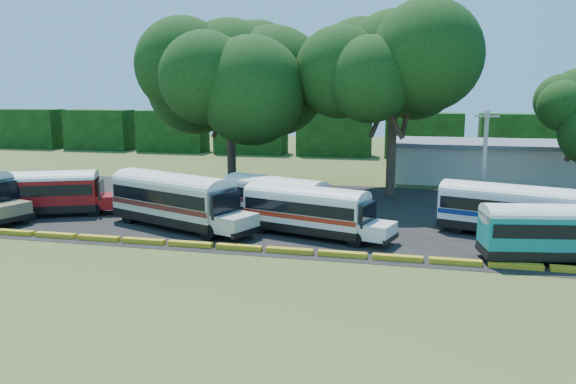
% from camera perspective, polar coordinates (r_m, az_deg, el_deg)
% --- Properties ---
extents(ground, '(160.00, 160.00, 0.00)m').
position_cam_1_polar(ground, '(32.24, -8.10, -6.17)').
color(ground, '#35521B').
rests_on(ground, ground).
extents(asphalt_strip, '(64.00, 24.00, 0.02)m').
position_cam_1_polar(asphalt_strip, '(43.03, -1.09, -1.82)').
color(asphalt_strip, black).
rests_on(asphalt_strip, ground).
extents(curb, '(53.70, 0.45, 0.30)m').
position_cam_1_polar(curb, '(33.10, -7.48, -5.44)').
color(curb, gold).
rests_on(curb, ground).
extents(terminal_building, '(19.00, 9.00, 4.00)m').
position_cam_1_polar(terminal_building, '(59.56, 19.47, 2.99)').
color(terminal_building, beige).
rests_on(terminal_building, ground).
extents(treeline_backdrop, '(130.00, 4.00, 6.00)m').
position_cam_1_polar(treeline_backdrop, '(77.83, 4.73, 5.89)').
color(treeline_backdrop, black).
rests_on(treeline_backdrop, ground).
extents(bus_red, '(10.15, 6.22, 3.29)m').
position_cam_1_polar(bus_red, '(44.49, -23.69, 0.16)').
color(bus_red, black).
rests_on(bus_red, ground).
extents(bus_cream_west, '(11.30, 6.79, 3.65)m').
position_cam_1_polar(bus_cream_west, '(38.01, -11.44, -0.52)').
color(bus_cream_west, black).
rests_on(bus_cream_west, ground).
extents(bus_cream_east, '(9.51, 5.53, 3.06)m').
position_cam_1_polar(bus_cream_east, '(39.54, -1.08, -0.38)').
color(bus_cream_east, black).
rests_on(bus_cream_east, ground).
extents(bus_white_red, '(9.94, 5.03, 3.18)m').
position_cam_1_polar(bus_white_red, '(35.19, 2.15, -1.64)').
color(bus_white_red, black).
rests_on(bus_white_red, ground).
extents(bus_white_blue, '(10.37, 5.45, 3.32)m').
position_cam_1_polar(bus_white_blue, '(37.62, 21.82, -1.47)').
color(bus_white_blue, black).
rests_on(bus_white_blue, ground).
extents(bus_teal, '(9.86, 3.94, 3.16)m').
position_cam_1_polar(bus_teal, '(33.18, 26.10, -3.44)').
color(bus_teal, black).
rests_on(bus_teal, ground).
extents(tree_west, '(13.13, 13.13, 15.38)m').
position_cam_1_polar(tree_west, '(51.80, -5.91, 11.92)').
color(tree_west, '#35241A').
rests_on(tree_west, ground).
extents(tree_center, '(12.03, 12.03, 15.68)m').
position_cam_1_polar(tree_center, '(48.91, 10.74, 12.71)').
color(tree_center, '#35241A').
rests_on(tree_center, ground).
extents(utility_pole, '(1.60, 0.30, 7.72)m').
position_cam_1_polar(utility_pole, '(40.67, 19.29, 2.53)').
color(utility_pole, gray).
rests_on(utility_pole, ground).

